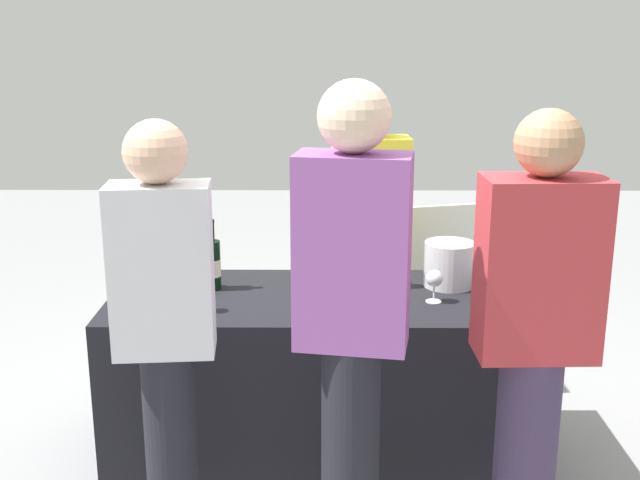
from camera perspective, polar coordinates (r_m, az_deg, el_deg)
ground_plane at (r=3.74m, az=0.00°, el=-15.12°), size 12.00×12.00×0.00m
tasting_table at (r=3.57m, az=0.00°, el=-9.83°), size 1.82×0.75×0.76m
wine_bottle_0 at (r=3.55m, az=-10.65°, el=-1.51°), size 0.07×0.07×0.34m
wine_bottle_1 at (r=3.51m, az=-7.77°, el=-1.74°), size 0.07×0.07×0.32m
wine_bottle_2 at (r=3.54m, az=-0.76°, el=-1.51°), size 0.07×0.07×0.31m
wine_bottle_3 at (r=3.54m, az=2.97°, el=-1.34°), size 0.07×0.07×0.34m
wine_bottle_4 at (r=3.51m, az=4.69°, el=-1.58°), size 0.07×0.07×0.32m
wine_glass_0 at (r=3.24m, az=-8.59°, el=-3.40°), size 0.06×0.06×0.14m
wine_glass_1 at (r=3.31m, az=0.84°, el=-2.90°), size 0.07×0.07×0.14m
wine_glass_2 at (r=3.34m, az=3.33°, el=-2.87°), size 0.07×0.07×0.13m
wine_glass_3 at (r=3.35m, az=8.27°, el=-2.86°), size 0.07×0.07×0.14m
ice_bucket at (r=3.57m, az=9.32°, el=-1.74°), size 0.22×0.22×0.20m
server_pouring at (r=4.01m, az=3.59°, el=0.19°), size 0.39×0.22×1.58m
guest_0 at (r=2.80m, az=-11.14°, el=-6.12°), size 0.36×0.22×1.60m
guest_1 at (r=2.63m, az=2.32°, el=-5.47°), size 0.40×0.26×1.74m
guest_2 at (r=2.77m, az=15.23°, el=-6.45°), size 0.40×0.23×1.64m
menu_board at (r=4.58m, az=9.78°, el=-3.15°), size 0.56×0.17×0.93m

